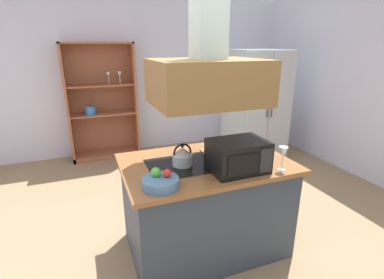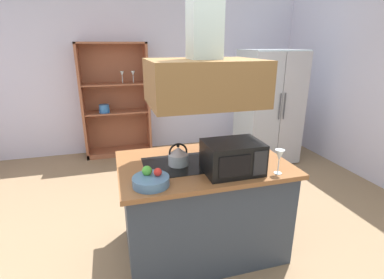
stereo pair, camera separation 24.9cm
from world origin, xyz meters
The scene contains 11 objects.
ground_plane centered at (0.00, 0.00, 0.00)m, with size 7.80×7.80×0.00m, color #8E7152.
wall_back centered at (0.00, 3.00, 1.35)m, with size 6.00×0.12×2.70m, color silver.
kitchen_island centered at (0.16, -0.08, 0.45)m, with size 1.49×0.99×0.90m.
range_hood centered at (0.16, -0.08, 1.73)m, with size 0.90×0.70×1.27m.
refrigerator centered at (1.91, 1.81, 0.91)m, with size 0.90×0.77×1.82m.
dish_cabinet centered at (-0.50, 2.78, 0.86)m, with size 1.13×0.40×1.93m.
kettle centered at (-0.06, -0.08, 0.98)m, with size 0.18×0.18×0.20m.
cutting_board centered at (0.38, 0.07, 0.91)m, with size 0.34×0.24×0.02m, color #A98053.
microwave centered at (0.33, -0.34, 1.03)m, with size 0.46×0.35×0.26m.
wine_glass_on_counter centered at (0.68, -0.47, 1.05)m, with size 0.08×0.08×0.21m.
fruit_bowl centered at (-0.35, -0.39, 0.94)m, with size 0.28×0.28×0.14m.
Camera 1 is at (-0.82, -2.25, 1.91)m, focal length 26.89 mm.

